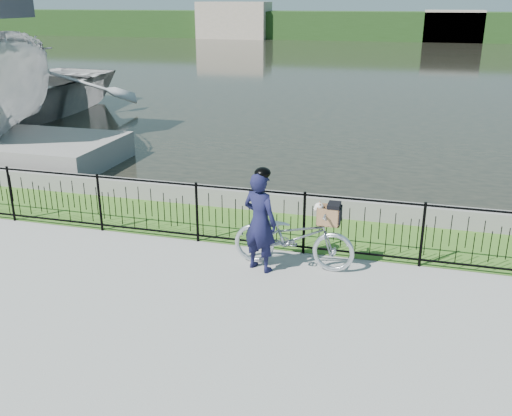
% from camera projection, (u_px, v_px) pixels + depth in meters
% --- Properties ---
extents(ground, '(120.00, 120.00, 0.00)m').
position_uv_depth(ground, '(221.00, 287.00, 8.97)').
color(ground, gray).
rests_on(ground, ground).
extents(grass_strip, '(60.00, 2.00, 0.01)m').
position_uv_depth(grass_strip, '(263.00, 227.00, 11.33)').
color(grass_strip, '#3D6920').
rests_on(grass_strip, ground).
extents(water, '(120.00, 120.00, 0.00)m').
position_uv_depth(water, '(376.00, 66.00, 38.84)').
color(water, black).
rests_on(water, ground).
extents(quay_wall, '(60.00, 0.30, 0.40)m').
position_uv_depth(quay_wall, '(275.00, 201.00, 12.16)').
color(quay_wall, slate).
rests_on(quay_wall, ground).
extents(fence, '(14.00, 0.06, 1.15)m').
position_uv_depth(fence, '(249.00, 218.00, 10.22)').
color(fence, black).
rests_on(fence, ground).
extents(far_treeline, '(120.00, 6.00, 3.00)m').
position_uv_depth(far_treeline, '(395.00, 26.00, 62.77)').
color(far_treeline, '#203E18').
rests_on(far_treeline, ground).
extents(far_building_left, '(8.00, 4.00, 4.00)m').
position_uv_depth(far_building_left, '(234.00, 20.00, 65.27)').
color(far_building_left, '#A69885').
rests_on(far_building_left, ground).
extents(far_building_right, '(6.00, 3.00, 3.20)m').
position_uv_depth(far_building_right, '(453.00, 26.00, 59.88)').
color(far_building_right, '#A69885').
rests_on(far_building_right, ground).
extents(bicycle_rig, '(2.05, 0.71, 1.21)m').
position_uv_depth(bicycle_rig, '(294.00, 236.00, 9.49)').
color(bicycle_rig, silver).
rests_on(bicycle_rig, ground).
extents(cyclist, '(0.72, 0.60, 1.77)m').
position_uv_depth(cyclist, '(260.00, 220.00, 9.28)').
color(cyclist, '#121333').
rests_on(cyclist, ground).
extents(boat_far, '(8.20, 10.90, 2.14)m').
position_uv_depth(boat_far, '(2.00, 91.00, 21.13)').
color(boat_far, '#A8A8A8').
rests_on(boat_far, water).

